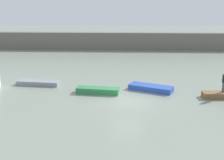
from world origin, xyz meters
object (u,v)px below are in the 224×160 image
object	(u,v)px
rowboat_green	(98,90)
rowboat_blue	(151,88)
rowboat_grey	(38,83)
person_dark_shirt	(224,81)
rowboat_brown	(223,95)

from	to	relation	value
rowboat_green	rowboat_blue	bearing A→B (deg)	19.35
rowboat_grey	person_dark_shirt	distance (m)	16.00
rowboat_brown	person_dark_shirt	world-z (taller)	person_dark_shirt
rowboat_brown	person_dark_shirt	distance (m)	1.15
rowboat_grey	rowboat_green	distance (m)	6.05
rowboat_grey	person_dark_shirt	size ratio (longest dim) A/B	2.33
rowboat_grey	rowboat_blue	xyz separation A→B (m)	(10.11, -1.31, 0.03)
rowboat_grey	rowboat_green	size ratio (longest dim) A/B	1.09
person_dark_shirt	rowboat_brown	bearing A→B (deg)	0.00
rowboat_blue	rowboat_brown	distance (m)	5.82
rowboat_blue	rowboat_brown	size ratio (longest dim) A/B	1.17
rowboat_green	rowboat_brown	xyz separation A→B (m)	(10.05, -0.78, -0.01)
rowboat_green	person_dark_shirt	world-z (taller)	person_dark_shirt
person_dark_shirt	rowboat_grey	bearing A→B (deg)	168.98
rowboat_brown	person_dark_shirt	size ratio (longest dim) A/B	1.93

